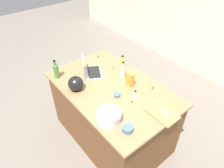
{
  "coord_description": "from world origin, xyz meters",
  "views": [
    {
      "loc": [
        1.47,
        -1.2,
        2.46
      ],
      "look_at": [
        0.0,
        0.0,
        0.95
      ],
      "focal_mm": 33.02,
      "sensor_mm": 36.0,
      "label": 1
    }
  ],
  "objects_px": {
    "laptop": "(90,71)",
    "cutting_board": "(162,113)",
    "bottle_vinegar": "(123,71)",
    "kettle": "(76,84)",
    "mixing_bowl_large": "(109,116)",
    "bottle_oil": "(122,64)",
    "ramekin_small": "(117,95)",
    "kitchen_timer": "(135,94)",
    "bottle_olive": "(56,71)",
    "candy_bag": "(130,79)",
    "ramekin_medium": "(128,129)",
    "butter_stick_left": "(166,114)"
  },
  "relations": [
    {
      "from": "laptop",
      "to": "bottle_vinegar",
      "type": "relative_size",
      "value": 1.68
    },
    {
      "from": "butter_stick_left",
      "to": "candy_bag",
      "type": "relative_size",
      "value": 0.65
    },
    {
      "from": "bottle_olive",
      "to": "kettle",
      "type": "distance_m",
      "value": 0.36
    },
    {
      "from": "butter_stick_left",
      "to": "ramekin_small",
      "type": "distance_m",
      "value": 0.58
    },
    {
      "from": "laptop",
      "to": "cutting_board",
      "type": "xyz_separation_m",
      "value": [
        1.06,
        0.17,
        -0.04
      ]
    },
    {
      "from": "laptop",
      "to": "bottle_vinegar",
      "type": "distance_m",
      "value": 0.43
    },
    {
      "from": "kettle",
      "to": "butter_stick_left",
      "type": "distance_m",
      "value": 1.06
    },
    {
      "from": "bottle_olive",
      "to": "candy_bag",
      "type": "distance_m",
      "value": 0.92
    },
    {
      "from": "bottle_vinegar",
      "to": "ramekin_medium",
      "type": "relative_size",
      "value": 2.08
    },
    {
      "from": "laptop",
      "to": "ramekin_medium",
      "type": "height_order",
      "value": "laptop"
    },
    {
      "from": "bottle_olive",
      "to": "kitchen_timer",
      "type": "distance_m",
      "value": 1.02
    },
    {
      "from": "bottle_vinegar",
      "to": "cutting_board",
      "type": "xyz_separation_m",
      "value": [
        0.73,
        -0.11,
        -0.08
      ]
    },
    {
      "from": "ramekin_small",
      "to": "ramekin_medium",
      "type": "relative_size",
      "value": 0.68
    },
    {
      "from": "bottle_vinegar",
      "to": "cutting_board",
      "type": "bearing_deg",
      "value": -8.45
    },
    {
      "from": "mixing_bowl_large",
      "to": "ramekin_small",
      "type": "relative_size",
      "value": 3.45
    },
    {
      "from": "laptop",
      "to": "bottle_oil",
      "type": "height_order",
      "value": "laptop"
    },
    {
      "from": "laptop",
      "to": "ramekin_small",
      "type": "height_order",
      "value": "laptop"
    },
    {
      "from": "ramekin_small",
      "to": "kitchen_timer",
      "type": "relative_size",
      "value": 0.96
    },
    {
      "from": "bottle_vinegar",
      "to": "bottle_oil",
      "type": "relative_size",
      "value": 1.13
    },
    {
      "from": "butter_stick_left",
      "to": "kitchen_timer",
      "type": "relative_size",
      "value": 1.43
    },
    {
      "from": "cutting_board",
      "to": "butter_stick_left",
      "type": "relative_size",
      "value": 2.94
    },
    {
      "from": "bottle_oil",
      "to": "cutting_board",
      "type": "height_order",
      "value": "bottle_oil"
    },
    {
      "from": "butter_stick_left",
      "to": "candy_bag",
      "type": "xyz_separation_m",
      "value": [
        -0.61,
        0.07,
        0.05
      ]
    },
    {
      "from": "mixing_bowl_large",
      "to": "bottle_olive",
      "type": "distance_m",
      "value": 0.98
    },
    {
      "from": "bottle_vinegar",
      "to": "kitchen_timer",
      "type": "bearing_deg",
      "value": -19.79
    },
    {
      "from": "butter_stick_left",
      "to": "candy_bag",
      "type": "bearing_deg",
      "value": 173.73
    },
    {
      "from": "bottle_vinegar",
      "to": "kettle",
      "type": "distance_m",
      "value": 0.6
    },
    {
      "from": "laptop",
      "to": "bottle_olive",
      "type": "height_order",
      "value": "bottle_olive"
    },
    {
      "from": "butter_stick_left",
      "to": "bottle_oil",
      "type": "bearing_deg",
      "value": 166.11
    },
    {
      "from": "ramekin_medium",
      "to": "mixing_bowl_large",
      "type": "bearing_deg",
      "value": -165.26
    },
    {
      "from": "bottle_olive",
      "to": "cutting_board",
      "type": "height_order",
      "value": "bottle_olive"
    },
    {
      "from": "bottle_oil",
      "to": "ramekin_small",
      "type": "height_order",
      "value": "bottle_oil"
    },
    {
      "from": "laptop",
      "to": "candy_bag",
      "type": "distance_m",
      "value": 0.55
    },
    {
      "from": "mixing_bowl_large",
      "to": "cutting_board",
      "type": "bearing_deg",
      "value": 59.27
    },
    {
      "from": "bottle_olive",
      "to": "kettle",
      "type": "relative_size",
      "value": 1.16
    },
    {
      "from": "bottle_vinegar",
      "to": "bottle_olive",
      "type": "distance_m",
      "value": 0.83
    },
    {
      "from": "cutting_board",
      "to": "bottle_vinegar",
      "type": "bearing_deg",
      "value": 171.55
    },
    {
      "from": "bottle_vinegar",
      "to": "candy_bag",
      "type": "distance_m",
      "value": 0.18
    },
    {
      "from": "bottle_oil",
      "to": "kitchen_timer",
      "type": "xyz_separation_m",
      "value": [
        0.51,
        -0.25,
        -0.04
      ]
    },
    {
      "from": "kitchen_timer",
      "to": "candy_bag",
      "type": "xyz_separation_m",
      "value": [
        -0.19,
        0.09,
        0.05
      ]
    },
    {
      "from": "mixing_bowl_large",
      "to": "bottle_olive",
      "type": "xyz_separation_m",
      "value": [
        -0.97,
        -0.06,
        0.04
      ]
    },
    {
      "from": "cutting_board",
      "to": "ramekin_medium",
      "type": "distance_m",
      "value": 0.42
    },
    {
      "from": "mixing_bowl_large",
      "to": "kitchen_timer",
      "type": "distance_m",
      "value": 0.46
    },
    {
      "from": "candy_bag",
      "to": "butter_stick_left",
      "type": "bearing_deg",
      "value": -6.27
    },
    {
      "from": "bottle_vinegar",
      "to": "kitchen_timer",
      "type": "relative_size",
      "value": 2.93
    },
    {
      "from": "bottle_vinegar",
      "to": "candy_bag",
      "type": "xyz_separation_m",
      "value": [
        0.17,
        -0.04,
        -0.01
      ]
    },
    {
      "from": "ramekin_small",
      "to": "candy_bag",
      "type": "height_order",
      "value": "candy_bag"
    },
    {
      "from": "bottle_olive",
      "to": "cutting_board",
      "type": "distance_m",
      "value": 1.37
    },
    {
      "from": "bottle_oil",
      "to": "kettle",
      "type": "relative_size",
      "value": 0.94
    },
    {
      "from": "bottle_vinegar",
      "to": "ramekin_medium",
      "type": "distance_m",
      "value": 0.85
    }
  ]
}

